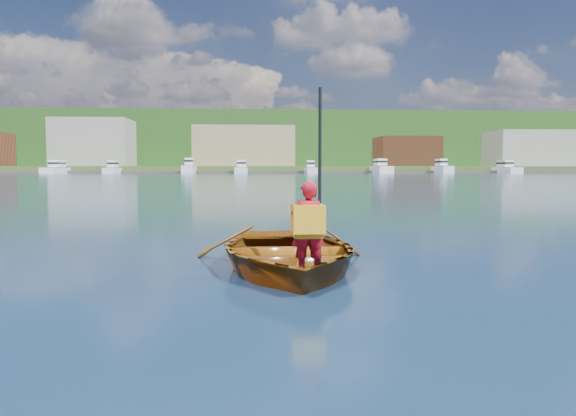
# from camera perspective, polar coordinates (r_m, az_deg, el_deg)

# --- Properties ---
(ground) EXTENTS (600.00, 600.00, 0.00)m
(ground) POSITION_cam_1_polar(r_m,az_deg,el_deg) (7.03, 7.40, -6.12)
(ground) COLOR #102543
(ground) RESTS_ON ground
(rowboat) EXTENTS (2.56, 3.50, 0.71)m
(rowboat) POSITION_cam_1_polar(r_m,az_deg,el_deg) (6.92, -0.17, -4.54)
(rowboat) COLOR brown
(rowboat) RESTS_ON ground
(child_paddler) EXTENTS (0.37, 0.35, 2.01)m
(child_paddler) POSITION_cam_1_polar(r_m,az_deg,el_deg) (6.00, 2.06, -1.80)
(child_paddler) COLOR #A10D1C
(child_paddler) RESTS_ON ground
(shoreline) EXTENTS (400.00, 140.00, 22.00)m
(shoreline) POSITION_cam_1_polar(r_m,az_deg,el_deg) (243.59, -2.92, 6.13)
(shoreline) COLOR #3B5224
(shoreline) RESTS_ON ground
(dock) EXTENTS (160.04, 6.15, 0.80)m
(dock) POSITION_cam_1_polar(r_m,az_deg,el_deg) (155.20, 0.86, 3.69)
(dock) COLOR #4F443A
(dock) RESTS_ON ground
(waterfront_buildings) EXTENTS (202.00, 16.00, 14.00)m
(waterfront_buildings) POSITION_cam_1_polar(r_m,az_deg,el_deg) (172.05, -5.39, 6.15)
(waterfront_buildings) COLOR brown
(waterfront_buildings) RESTS_ON ground
(marina_yachts) EXTENTS (144.86, 13.51, 4.37)m
(marina_yachts) POSITION_cam_1_polar(r_m,az_deg,el_deg) (150.13, -2.69, 4.04)
(marina_yachts) COLOR white
(marina_yachts) RESTS_ON ground
(hillside_trees) EXTENTS (308.57, 77.36, 23.78)m
(hillside_trees) POSITION_cam_1_polar(r_m,az_deg,el_deg) (243.62, -8.76, 7.70)
(hillside_trees) COLOR #382314
(hillside_trees) RESTS_ON ground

